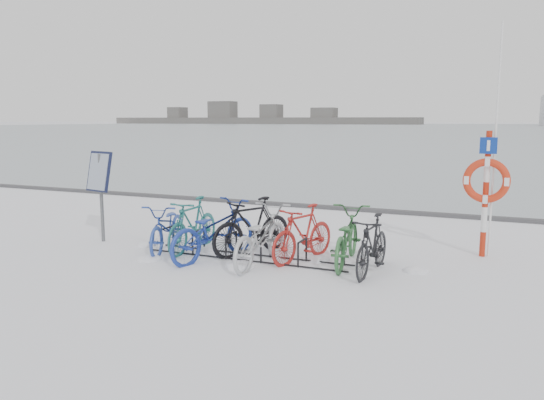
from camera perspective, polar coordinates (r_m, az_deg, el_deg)
ground at (r=10.06m, az=-2.57°, el=-6.27°), size 900.00×900.00×0.00m
ice_sheet at (r=163.84m, az=21.67°, el=7.18°), size 400.00×298.00×0.02m
quay_edge at (r=15.47m, az=6.88°, el=-0.85°), size 400.00×0.25×0.10m
bike_rack at (r=10.02m, az=-2.58°, el=-5.27°), size 4.00×0.48×0.46m
info_board at (r=11.75m, az=-18.06°, el=2.37°), size 0.68×0.37×1.93m
lifebuoy_station at (r=10.65m, az=22.09°, el=1.90°), size 0.84×0.23×4.34m
shoreline at (r=296.93m, az=-2.22°, el=8.72°), size 180.00×12.00×9.50m
bike_0 at (r=10.81m, az=-11.14°, el=-2.67°), size 1.14×2.01×1.00m
bike_1 at (r=10.68m, az=-8.52°, el=-2.47°), size 0.53×1.83×1.10m
bike_2 at (r=10.02m, az=-6.32°, el=-3.10°), size 1.31×2.25×1.12m
bike_3 at (r=10.32m, az=-2.15°, el=-2.67°), size 1.33×1.92×1.13m
bike_4 at (r=9.55m, az=-1.27°, el=-3.75°), size 0.76×2.07×1.08m
bike_5 at (r=9.84m, az=3.36°, el=-3.43°), size 1.03×1.84×1.07m
bike_6 at (r=9.69m, az=7.98°, el=-3.75°), size 0.87×2.05×1.05m
bike_7 at (r=9.17m, az=10.74°, el=-4.58°), size 0.61×1.75×1.03m
snow_drifts at (r=9.97m, az=-2.73°, el=-6.41°), size 5.86×1.66×0.19m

